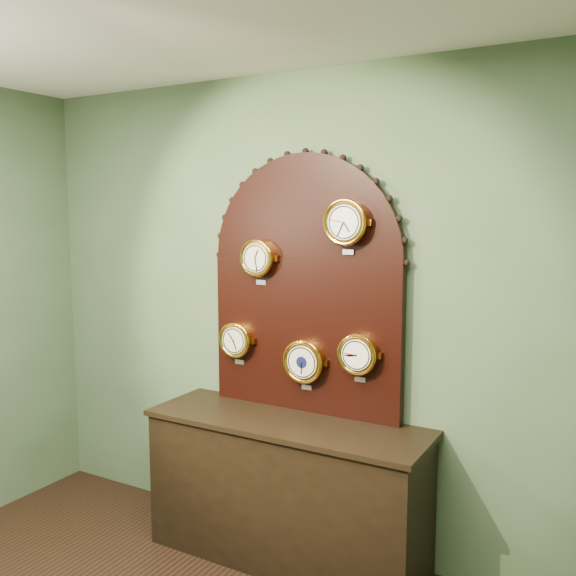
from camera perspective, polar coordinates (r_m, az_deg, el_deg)
The scene contains 8 objects.
wall_back at distance 3.69m, azimuth 1.92°, elevation -2.35°, with size 4.00×4.00×0.00m, color #4D6646.
shop_counter at distance 3.76m, azimuth -0.16°, elevation -18.15°, with size 1.60×0.50×0.80m, color black.
display_board at distance 3.62m, azimuth 1.57°, elevation 1.07°, with size 1.26×0.06×1.53m.
roman_clock at distance 3.69m, azimuth -2.75°, elevation 2.75°, with size 0.22×0.08×0.27m.
arabic_clock at distance 3.41m, azimuth 5.32°, elevation 5.99°, with size 0.26×0.08×0.31m.
hygrometer at distance 3.85m, azimuth -4.73°, elevation -4.72°, with size 0.22×0.08×0.27m.
barometer at distance 3.63m, azimuth 1.48°, elevation -6.69°, with size 0.26×0.08×0.31m.
tide_clock at distance 3.47m, azimuth 6.42°, elevation -6.00°, with size 0.23×0.08×0.28m.
Camera 1 is at (1.69, -0.72, 2.01)m, focal length 38.99 mm.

